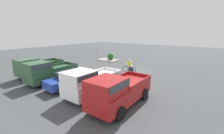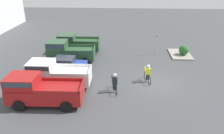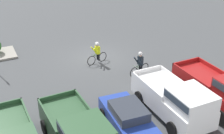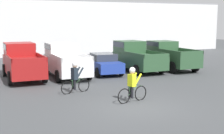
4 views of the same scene
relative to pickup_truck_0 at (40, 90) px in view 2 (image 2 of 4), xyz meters
The scene contains 11 objects.
ground_plane 9.90m from the pickup_truck_0, 67.78° to the right, with size 80.00×80.00×0.00m, color #424447.
pickup_truck_0 is the anchor object (origin of this frame).
pickup_truck_1 2.82m from the pickup_truck_0, ahead, with size 2.29×5.22×2.22m.
sedan_0 5.64m from the pickup_truck_0, ahead, with size 2.10×4.31×1.47m.
pickup_truck_2 8.39m from the pickup_truck_0, ahead, with size 2.42×5.07×2.23m.
pickup_truck_3 11.21m from the pickup_truck_0, ahead, with size 2.28×4.90×2.17m.
cyclist_0 9.20m from the pickup_truck_0, 64.51° to the right, with size 1.71×0.56×1.67m.
cyclist_1 5.83m from the pickup_truck_0, 69.65° to the right, with size 1.69×0.56×1.69m.
fire_lane_sign 14.69m from the pickup_truck_0, 42.21° to the right, with size 0.06×0.30×2.56m.
curb_island 16.80m from the pickup_truck_0, 49.64° to the right, with size 3.49×2.35×0.15m, color gray.
shrub 16.81m from the pickup_truck_0, 50.99° to the right, with size 1.12×1.12×1.12m.
Camera 2 is at (-17.32, 2.98, 9.30)m, focal length 35.00 mm.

